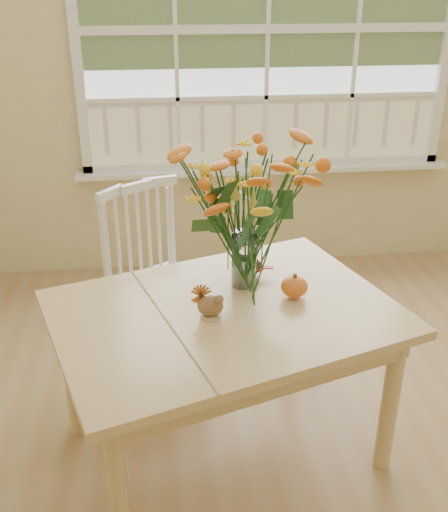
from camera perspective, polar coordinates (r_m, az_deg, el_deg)
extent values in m
cube|color=beige|center=(3.86, 4.02, 17.88)|extent=(4.00, 0.02, 2.70)
cube|color=silver|center=(3.83, 4.16, 20.82)|extent=(2.20, 0.00, 1.60)
cube|color=white|center=(3.94, 3.90, 8.20)|extent=(2.42, 0.12, 0.03)
cube|color=tan|center=(2.33, 0.06, -5.54)|extent=(1.51, 1.28, 0.04)
cube|color=tan|center=(2.36, 0.05, -6.99)|extent=(1.36, 1.12, 0.10)
cylinder|color=tan|center=(2.13, -10.03, -21.48)|extent=(0.07, 0.07, 0.65)
cylinder|color=tan|center=(2.69, -14.34, -10.49)|extent=(0.07, 0.07, 0.65)
cylinder|color=tan|center=(2.53, 15.53, -13.26)|extent=(0.07, 0.07, 0.65)
cylinder|color=tan|center=(3.01, 6.72, -5.49)|extent=(0.07, 0.07, 0.65)
cube|color=white|center=(2.97, -6.10, -3.30)|extent=(0.59, 0.58, 0.05)
cube|color=white|center=(2.99, -8.10, 2.05)|extent=(0.39, 0.27, 0.49)
cylinder|color=white|center=(2.90, -6.92, -9.48)|extent=(0.04, 0.04, 0.42)
cylinder|color=white|center=(3.13, -10.08, -6.82)|extent=(0.04, 0.04, 0.42)
cylinder|color=white|center=(3.06, -1.63, -7.25)|extent=(0.04, 0.04, 0.42)
cylinder|color=white|center=(3.28, -5.01, -4.90)|extent=(0.04, 0.04, 0.42)
cylinder|color=white|center=(2.44, 1.92, -0.27)|extent=(0.10, 0.10, 0.23)
ellipsoid|color=orange|center=(2.40, 6.71, -3.00)|extent=(0.11, 0.11, 0.08)
cylinder|color=#CCB78C|center=(2.26, -1.29, -5.71)|extent=(0.08, 0.08, 0.01)
ellipsoid|color=brown|center=(2.24, -1.31, -4.76)|extent=(0.11, 0.08, 0.08)
ellipsoid|color=#38160F|center=(2.55, 2.56, -1.04)|extent=(0.09, 0.09, 0.08)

